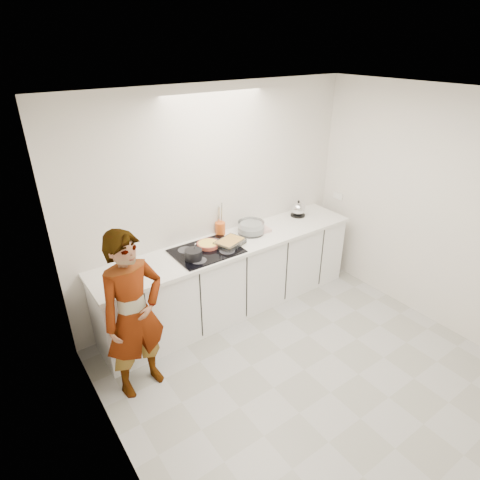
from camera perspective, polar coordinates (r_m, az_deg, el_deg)
floor at (r=4.30m, az=9.12°, el=-17.76°), size 3.60×3.20×0.00m
ceiling at (r=3.11m, az=12.75°, el=18.98°), size 3.60×3.20×0.00m
wall_back at (r=4.65m, az=-3.44°, el=5.41°), size 3.60×0.00×2.60m
wall_left at (r=2.72m, az=-17.99°, el=-13.14°), size 0.00×3.20×2.60m
wall_right at (r=4.89m, az=25.55°, el=3.81°), size 0.02×3.20×2.60m
base_cabinets at (r=4.80m, az=-1.11°, el=-5.40°), size 3.20×0.58×0.87m
countertop at (r=4.57m, az=-1.16°, el=-0.57°), size 3.24×0.64×0.04m
hob at (r=4.38m, az=-4.80°, el=-1.57°), size 0.72×0.54×0.01m
tart_dish at (r=4.45m, az=-4.55°, el=-0.61°), size 0.30×0.30×0.04m
saucepan at (r=4.20m, az=-6.64°, el=-2.06°), size 0.20×0.20×0.18m
baking_dish at (r=4.46m, az=-1.43°, el=-0.34°), size 0.38×0.32×0.06m
mixing_bowl at (r=4.75m, az=1.59°, el=1.72°), size 0.41×0.41×0.15m
tea_towel at (r=4.82m, az=2.95°, el=1.41°), size 0.23×0.18×0.04m
kettle at (r=5.27m, az=8.27°, el=4.33°), size 0.22×0.22×0.21m
utensil_crock at (r=4.73m, az=-2.82°, el=1.67°), size 0.15×0.15×0.15m
cook at (r=3.70m, az=-14.85°, el=-10.29°), size 0.65×0.47×1.63m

